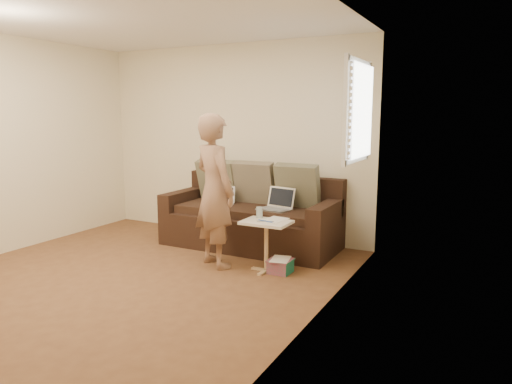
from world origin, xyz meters
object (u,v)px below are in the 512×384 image
drinking_glass (259,212)px  laptop_silver (274,210)px  person (215,191)px  side_table (266,246)px  striped_box (280,266)px  sofa (251,214)px  laptop_white (219,205)px

drinking_glass → laptop_silver: bearing=99.9°
laptop_silver → person: (-0.36, -0.77, 0.32)m
side_table → striped_box: side_table is taller
person → drinking_glass: 0.54m
sofa → striped_box: (0.76, -0.76, -0.35)m
drinking_glass → striped_box: 0.62m
sofa → drinking_glass: (0.47, -0.68, 0.19)m
drinking_glass → side_table: bearing=-37.6°
laptop_silver → striped_box: bearing=-48.8°
side_table → sofa: bearing=127.7°
laptop_silver → striped_box: (0.40, -0.68, -0.44)m
side_table → laptop_white: bearing=146.4°
laptop_white → drinking_glass: 1.02m
drinking_glass → laptop_white: bearing=147.0°
laptop_white → side_table: size_ratio=0.59×
drinking_glass → person: bearing=-159.6°
person → side_table: size_ratio=3.04×
person → side_table: (0.60, 0.07, -0.57)m
laptop_white → drinking_glass: size_ratio=2.70×
sofa → laptop_white: sofa is taller
sofa → person: (0.01, -0.85, 0.42)m
sofa → laptop_silver: 0.39m
laptop_white → striped_box: laptop_white is taller
side_table → striped_box: bearing=9.1°
sofa → laptop_white: bearing=-161.8°
laptop_white → person: size_ratio=0.19×
laptop_silver → laptop_white: 0.75m
laptop_white → drinking_glass: (0.85, -0.55, 0.09)m
sofa → striped_box: 1.13m
person → striped_box: (0.75, 0.09, -0.77)m
laptop_white → side_table: 1.21m
striped_box → laptop_white: bearing=151.1°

